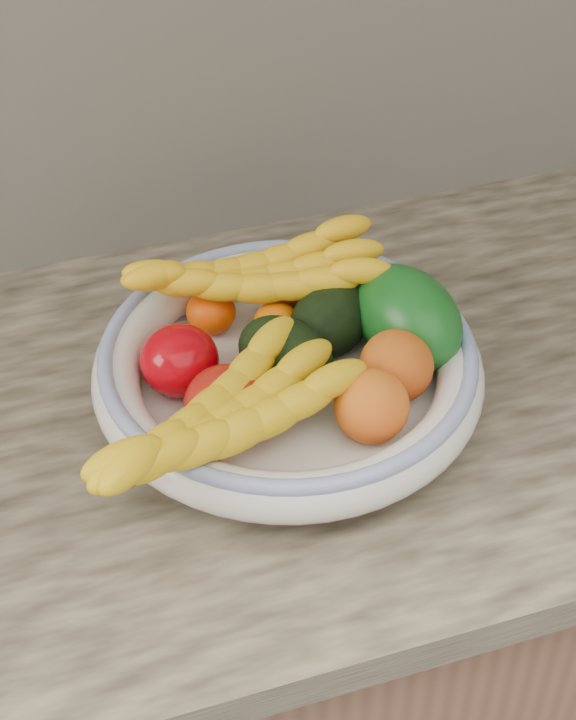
{
  "coord_description": "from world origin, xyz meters",
  "views": [
    {
      "loc": [
        -0.26,
        0.88,
        1.68
      ],
      "look_at": [
        0.0,
        1.66,
        0.96
      ],
      "focal_mm": 55.0,
      "sensor_mm": 36.0,
      "label": 1
    }
  ],
  "objects_px": {
    "banana_bunch_back": "(255,281)",
    "banana_bunch_front": "(220,427)",
    "fruit_bowl": "(288,369)",
    "green_mango": "(407,317)"
  },
  "relations": [
    {
      "from": "banana_bunch_front",
      "to": "banana_bunch_back",
      "type": "bearing_deg",
      "value": 36.65
    },
    {
      "from": "banana_bunch_back",
      "to": "fruit_bowl",
      "type": "bearing_deg",
      "value": -81.71
    },
    {
      "from": "fruit_bowl",
      "to": "banana_bunch_back",
      "type": "distance_m",
      "value": 0.11
    },
    {
      "from": "green_mango",
      "to": "banana_bunch_front",
      "type": "distance_m",
      "value": 0.24
    },
    {
      "from": "green_mango",
      "to": "banana_bunch_back",
      "type": "relative_size",
      "value": 0.48
    },
    {
      "from": "fruit_bowl",
      "to": "green_mango",
      "type": "bearing_deg",
      "value": 3.21
    },
    {
      "from": "fruit_bowl",
      "to": "banana_bunch_front",
      "type": "relative_size",
      "value": 1.28
    },
    {
      "from": "green_mango",
      "to": "banana_bunch_front",
      "type": "height_order",
      "value": "green_mango"
    },
    {
      "from": "banana_bunch_back",
      "to": "banana_bunch_front",
      "type": "relative_size",
      "value": 0.94
    },
    {
      "from": "fruit_bowl",
      "to": "banana_bunch_front",
      "type": "height_order",
      "value": "banana_bunch_front"
    }
  ]
}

